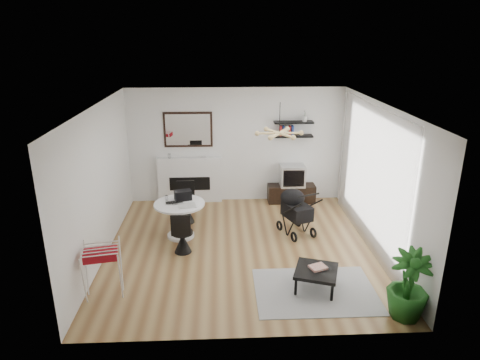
{
  "coord_description": "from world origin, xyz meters",
  "views": [
    {
      "loc": [
        -0.36,
        -7.2,
        3.89
      ],
      "look_at": [
        -0.0,
        0.4,
        1.23
      ],
      "focal_mm": 32.0,
      "sensor_mm": 36.0,
      "label": 1
    }
  ],
  "objects_px": {
    "crt_tv": "(292,175)",
    "coffee_table": "(316,272)",
    "stroller": "(295,213)",
    "fireplace": "(190,174)",
    "drying_rack": "(103,271)",
    "dining_table": "(180,215)",
    "potted_plant": "(409,285)",
    "tv_console": "(291,193)"
  },
  "relations": [
    {
      "from": "crt_tv",
      "to": "stroller",
      "type": "xyz_separation_m",
      "value": [
        -0.2,
        -1.65,
        -0.24
      ]
    },
    {
      "from": "dining_table",
      "to": "coffee_table",
      "type": "distance_m",
      "value": 3.01
    },
    {
      "from": "fireplace",
      "to": "drying_rack",
      "type": "bearing_deg",
      "value": -105.62
    },
    {
      "from": "tv_console",
      "to": "drying_rack",
      "type": "relative_size",
      "value": 1.33
    },
    {
      "from": "stroller",
      "to": "potted_plant",
      "type": "height_order",
      "value": "potted_plant"
    },
    {
      "from": "tv_console",
      "to": "dining_table",
      "type": "height_order",
      "value": "dining_table"
    },
    {
      "from": "crt_tv",
      "to": "coffee_table",
      "type": "height_order",
      "value": "crt_tv"
    },
    {
      "from": "dining_table",
      "to": "drying_rack",
      "type": "distance_m",
      "value": 2.23
    },
    {
      "from": "stroller",
      "to": "potted_plant",
      "type": "xyz_separation_m",
      "value": [
        1.13,
        -2.78,
        0.09
      ]
    },
    {
      "from": "crt_tv",
      "to": "coffee_table",
      "type": "relative_size",
      "value": 0.7
    },
    {
      "from": "fireplace",
      "to": "tv_console",
      "type": "xyz_separation_m",
      "value": [
        2.42,
        -0.13,
        -0.48
      ]
    },
    {
      "from": "stroller",
      "to": "potted_plant",
      "type": "distance_m",
      "value": 3.0
    },
    {
      "from": "crt_tv",
      "to": "coffee_table",
      "type": "xyz_separation_m",
      "value": [
        -0.2,
        -3.68,
        -0.36
      ]
    },
    {
      "from": "coffee_table",
      "to": "potted_plant",
      "type": "bearing_deg",
      "value": -33.76
    },
    {
      "from": "fireplace",
      "to": "potted_plant",
      "type": "bearing_deg",
      "value": -53.74
    },
    {
      "from": "stroller",
      "to": "coffee_table",
      "type": "distance_m",
      "value": 2.03
    },
    {
      "from": "dining_table",
      "to": "potted_plant",
      "type": "height_order",
      "value": "potted_plant"
    },
    {
      "from": "stroller",
      "to": "tv_console",
      "type": "bearing_deg",
      "value": 61.39
    },
    {
      "from": "tv_console",
      "to": "dining_table",
      "type": "distance_m",
      "value": 3.06
    },
    {
      "from": "crt_tv",
      "to": "dining_table",
      "type": "distance_m",
      "value": 3.05
    },
    {
      "from": "drying_rack",
      "to": "potted_plant",
      "type": "relative_size",
      "value": 0.81
    },
    {
      "from": "dining_table",
      "to": "drying_rack",
      "type": "xyz_separation_m",
      "value": [
        -1.0,
        -1.99,
        -0.03
      ]
    },
    {
      "from": "crt_tv",
      "to": "stroller",
      "type": "distance_m",
      "value": 1.68
    },
    {
      "from": "coffee_table",
      "to": "crt_tv",
      "type": "bearing_deg",
      "value": 86.84
    },
    {
      "from": "dining_table",
      "to": "drying_rack",
      "type": "relative_size",
      "value": 1.18
    },
    {
      "from": "fireplace",
      "to": "dining_table",
      "type": "bearing_deg",
      "value": -92.47
    },
    {
      "from": "crt_tv",
      "to": "drying_rack",
      "type": "bearing_deg",
      "value": -133.17
    },
    {
      "from": "dining_table",
      "to": "potted_plant",
      "type": "xyz_separation_m",
      "value": [
        3.43,
        -2.69,
        0.04
      ]
    },
    {
      "from": "fireplace",
      "to": "crt_tv",
      "type": "relative_size",
      "value": 3.77
    },
    {
      "from": "fireplace",
      "to": "tv_console",
      "type": "height_order",
      "value": "fireplace"
    },
    {
      "from": "drying_rack",
      "to": "stroller",
      "type": "bearing_deg",
      "value": 21.33
    },
    {
      "from": "fireplace",
      "to": "stroller",
      "type": "bearing_deg",
      "value": -38.78
    },
    {
      "from": "drying_rack",
      "to": "dining_table",
      "type": "bearing_deg",
      "value": 52.51
    },
    {
      "from": "stroller",
      "to": "fireplace",
      "type": "bearing_deg",
      "value": 119.28
    },
    {
      "from": "dining_table",
      "to": "drying_rack",
      "type": "height_order",
      "value": "drying_rack"
    },
    {
      "from": "fireplace",
      "to": "drying_rack",
      "type": "height_order",
      "value": "fireplace"
    },
    {
      "from": "tv_console",
      "to": "stroller",
      "type": "distance_m",
      "value": 1.68
    },
    {
      "from": "tv_console",
      "to": "potted_plant",
      "type": "relative_size",
      "value": 1.08
    },
    {
      "from": "fireplace",
      "to": "stroller",
      "type": "distance_m",
      "value": 2.86
    },
    {
      "from": "potted_plant",
      "to": "tv_console",
      "type": "bearing_deg",
      "value": 101.86
    },
    {
      "from": "crt_tv",
      "to": "dining_table",
      "type": "xyz_separation_m",
      "value": [
        -2.5,
        -1.74,
        -0.19
      ]
    },
    {
      "from": "fireplace",
      "to": "coffee_table",
      "type": "xyz_separation_m",
      "value": [
        2.22,
        -3.81,
        -0.38
      ]
    }
  ]
}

